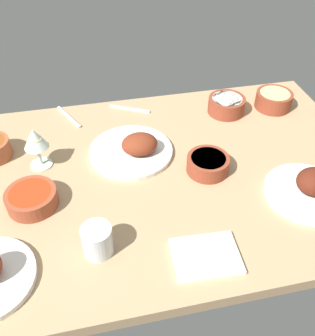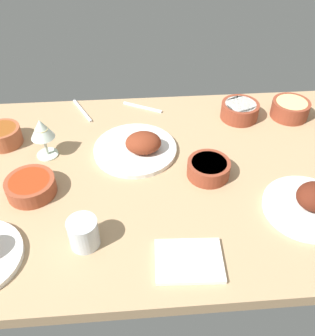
% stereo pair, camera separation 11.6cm
% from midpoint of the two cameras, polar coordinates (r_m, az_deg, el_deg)
% --- Properties ---
extents(dining_table, '(1.40, 0.90, 0.04)m').
position_cam_midpoint_polar(dining_table, '(1.18, -2.79, -1.57)').
color(dining_table, tan).
rests_on(dining_table, ground).
extents(plate_center_main, '(0.25, 0.25, 0.09)m').
position_cam_midpoint_polar(plate_center_main, '(1.15, 19.70, -3.04)').
color(plate_center_main, silver).
rests_on(plate_center_main, dining_table).
extents(plate_far_side, '(0.28, 0.28, 0.08)m').
position_cam_midpoint_polar(plate_far_side, '(1.23, -6.29, 2.84)').
color(plate_far_side, silver).
rests_on(plate_far_side, dining_table).
extents(bowl_potatoes, '(0.14, 0.14, 0.06)m').
position_cam_midpoint_polar(bowl_potatoes, '(1.50, 15.27, 10.02)').
color(bowl_potatoes, brown).
rests_on(bowl_potatoes, dining_table).
extents(bowl_sauce, '(0.14, 0.14, 0.05)m').
position_cam_midpoint_polar(bowl_sauce, '(1.13, -21.55, -4.45)').
color(bowl_sauce, brown).
rests_on(bowl_sauce, dining_table).
extents(bowl_cream, '(0.14, 0.14, 0.06)m').
position_cam_midpoint_polar(bowl_cream, '(1.44, 8.25, 9.51)').
color(bowl_cream, brown).
rests_on(bowl_cream, dining_table).
extents(bowl_pasta, '(0.13, 0.13, 0.05)m').
position_cam_midpoint_polar(bowl_pasta, '(1.16, 4.91, 0.56)').
color(bowl_pasta, brown).
rests_on(bowl_pasta, dining_table).
extents(wine_glass, '(0.08, 0.08, 0.14)m').
position_cam_midpoint_polar(wine_glass, '(1.21, -20.88, 3.86)').
color(wine_glass, silver).
rests_on(wine_glass, dining_table).
extents(water_tumbler, '(0.08, 0.08, 0.08)m').
position_cam_midpoint_polar(water_tumbler, '(0.96, -12.68, -10.93)').
color(water_tumbler, silver).
rests_on(water_tumbler, dining_table).
extents(folded_napkin, '(0.17, 0.14, 0.01)m').
position_cam_midpoint_polar(folded_napkin, '(0.96, 3.92, -13.51)').
color(folded_napkin, white).
rests_on(folded_napkin, dining_table).
extents(fork_loose, '(0.08, 0.15, 0.01)m').
position_cam_midpoint_polar(fork_loose, '(1.46, -15.68, 7.47)').
color(fork_loose, silver).
rests_on(fork_loose, dining_table).
extents(spoon_loose, '(0.15, 0.08, 0.01)m').
position_cam_midpoint_polar(spoon_loose, '(1.46, -6.58, 8.91)').
color(spoon_loose, silver).
rests_on(spoon_loose, dining_table).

